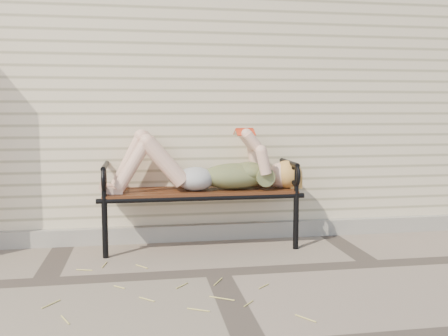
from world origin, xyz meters
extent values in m
plane|color=#7B6A5F|center=(0.00, 0.00, 0.00)|extent=(80.00, 80.00, 0.00)
cube|color=beige|center=(0.00, 3.00, 1.50)|extent=(8.00, 4.00, 3.00)
cube|color=gray|center=(0.00, 0.97, 0.07)|extent=(8.00, 0.10, 0.15)
cylinder|color=black|center=(-0.85, 0.53, 0.25)|extent=(0.05, 0.05, 0.50)
cylinder|color=black|center=(-0.85, 1.03, 0.25)|extent=(0.05, 0.05, 0.50)
cylinder|color=black|center=(0.78, 0.53, 0.25)|extent=(0.05, 0.05, 0.50)
cylinder|color=black|center=(0.78, 1.03, 0.25)|extent=(0.05, 0.05, 0.50)
cube|color=#4E2214|center=(-0.04, 0.78, 0.50)|extent=(1.68, 0.54, 0.03)
cylinder|color=black|center=(-0.04, 0.53, 0.48)|extent=(1.77, 0.04, 0.04)
cylinder|color=black|center=(-0.04, 1.03, 0.48)|extent=(1.77, 0.04, 0.04)
torus|color=black|center=(-0.04, 1.15, 1.05)|extent=(0.31, 0.04, 0.31)
ellipsoid|color=#0A3749|center=(0.27, 0.74, 0.63)|extent=(0.60, 0.34, 0.23)
ellipsoid|color=#0A3749|center=(0.41, 0.74, 0.67)|extent=(0.29, 0.33, 0.18)
ellipsoid|color=#9FA0A4|center=(-0.08, 0.74, 0.61)|extent=(0.33, 0.38, 0.21)
sphere|color=#FFC3AB|center=(0.70, 0.74, 0.63)|extent=(0.24, 0.24, 0.24)
ellipsoid|color=tan|center=(0.76, 0.74, 0.64)|extent=(0.28, 0.28, 0.25)
cube|color=red|center=(0.36, 0.74, 1.05)|extent=(0.15, 0.02, 0.02)
cube|color=silver|center=(0.36, 0.70, 1.02)|extent=(0.15, 0.10, 0.06)
cube|color=silver|center=(0.36, 0.79, 1.02)|extent=(0.15, 0.10, 0.06)
cube|color=red|center=(0.36, 0.69, 1.02)|extent=(0.17, 0.10, 0.06)
cube|color=red|center=(0.36, 0.79, 1.02)|extent=(0.17, 0.10, 0.06)
cylinder|color=#CBBD63|center=(-0.96, -0.14, 0.01)|extent=(0.09, 0.07, 0.01)
cylinder|color=#CBBD63|center=(-0.79, -0.37, 0.01)|extent=(0.12, 0.08, 0.01)
cylinder|color=#CBBD63|center=(-0.83, -0.65, 0.01)|extent=(0.04, 0.09, 0.01)
cylinder|color=#CBBD63|center=(0.20, -0.66, 0.01)|extent=(0.09, 0.02, 0.01)
cylinder|color=#CBBD63|center=(-0.53, -0.74, 0.01)|extent=(0.12, 0.12, 0.01)
cylinder|color=#CBBD63|center=(-1.11, -0.63, 0.01)|extent=(0.05, 0.12, 0.01)
cylinder|color=#CBBD63|center=(-0.46, -0.22, 0.01)|extent=(0.15, 0.06, 0.01)
cylinder|color=#CBBD63|center=(-1.24, -0.47, 0.01)|extent=(0.13, 0.10, 0.01)
cylinder|color=#CBBD63|center=(0.20, -0.91, 0.01)|extent=(0.07, 0.05, 0.01)
cylinder|color=#CBBD63|center=(0.69, -0.88, 0.01)|extent=(0.08, 0.11, 0.01)
cylinder|color=#CBBD63|center=(-1.32, -0.45, 0.01)|extent=(0.03, 0.11, 0.01)
cylinder|color=#CBBD63|center=(0.08, 0.28, 0.01)|extent=(0.10, 0.05, 0.01)
cylinder|color=#CBBD63|center=(0.49, 0.27, 0.01)|extent=(0.10, 0.04, 0.01)
camera|label=1|loc=(-0.55, -3.60, 1.21)|focal=40.00mm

